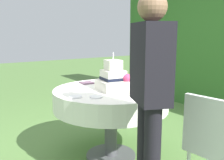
# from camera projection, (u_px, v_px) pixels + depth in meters

# --- Properties ---
(ground_plane) EXTENTS (20.00, 20.00, 0.00)m
(ground_plane) POSITION_uv_depth(u_px,v_px,m) (111.00, 156.00, 2.78)
(ground_plane) COLOR #547A3D
(cake_table) EXTENTS (1.20, 1.20, 0.75)m
(cake_table) POSITION_uv_depth(u_px,v_px,m) (111.00, 100.00, 2.66)
(cake_table) COLOR #4C4C51
(cake_table) RESTS_ON ground_plane
(wedding_cake) EXTENTS (0.34, 0.34, 0.39)m
(wedding_cake) POSITION_uv_depth(u_px,v_px,m) (114.00, 79.00, 2.56)
(wedding_cake) COLOR silver
(wedding_cake) RESTS_ON cake_table
(serving_plate_near) EXTENTS (0.11, 0.11, 0.01)m
(serving_plate_near) POSITION_uv_depth(u_px,v_px,m) (130.00, 97.00, 2.27)
(serving_plate_near) COLOR white
(serving_plate_near) RESTS_ON cake_table
(serving_plate_far) EXTENTS (0.12, 0.12, 0.01)m
(serving_plate_far) POSITION_uv_depth(u_px,v_px,m) (76.00, 97.00, 2.29)
(serving_plate_far) COLOR white
(serving_plate_far) RESTS_ON cake_table
(serving_plate_left) EXTENTS (0.14, 0.14, 0.01)m
(serving_plate_left) POSITION_uv_depth(u_px,v_px,m) (140.00, 82.00, 2.98)
(serving_plate_left) COLOR white
(serving_plate_left) RESTS_ON cake_table
(serving_plate_right) EXTENTS (0.12, 0.12, 0.01)m
(serving_plate_right) POSITION_uv_depth(u_px,v_px,m) (96.00, 97.00, 2.28)
(serving_plate_right) COLOR white
(serving_plate_right) RESTS_ON cake_table
(napkin_stack) EXTENTS (0.15, 0.15, 0.01)m
(napkin_stack) POSITION_uv_depth(u_px,v_px,m) (87.00, 83.00, 2.93)
(napkin_stack) COLOR #6B4C60
(napkin_stack) RESTS_ON cake_table
(garden_chair) EXTENTS (0.44, 0.44, 0.89)m
(garden_chair) POSITION_uv_depth(u_px,v_px,m) (215.00, 142.00, 1.85)
(garden_chair) COLOR white
(garden_chair) RESTS_ON ground_plane
(standing_person) EXTENTS (0.41, 0.33, 1.60)m
(standing_person) POSITION_uv_depth(u_px,v_px,m) (150.00, 91.00, 1.76)
(standing_person) COLOR black
(standing_person) RESTS_ON ground_plane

